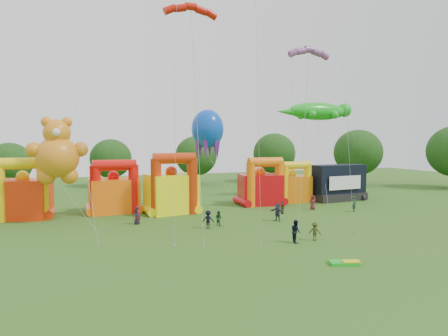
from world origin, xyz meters
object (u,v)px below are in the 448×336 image
object	(u,v)px
bouncy_castle_2	(172,190)
spectator_4	(283,207)
gecko_kite	(321,146)
spectator_0	(137,216)
octopus_kite	(213,150)
stage_trailer	(338,183)
teddy_bear_kite	(65,173)
bouncy_castle_0	(23,196)

from	to	relation	value
bouncy_castle_2	spectator_4	xyz separation A→B (m)	(12.14, -5.36, -1.97)
bouncy_castle_2	gecko_kite	size ratio (longest dim) A/B	0.50
spectator_0	octopus_kite	bearing A→B (deg)	46.19
octopus_kite	spectator_4	distance (m)	11.29
bouncy_castle_2	stage_trailer	distance (m)	25.12
bouncy_castle_2	spectator_4	world-z (taller)	bouncy_castle_2
teddy_bear_kite	spectator_0	size ratio (longest dim) A/B	6.76
bouncy_castle_0	spectator_4	world-z (taller)	bouncy_castle_0
stage_trailer	spectator_4	world-z (taller)	stage_trailer
spectator_4	gecko_kite	bearing A→B (deg)	-169.75
stage_trailer	gecko_kite	size ratio (longest dim) A/B	0.57
bouncy_castle_0	stage_trailer	size ratio (longest dim) A/B	0.82
octopus_kite	spectator_4	world-z (taller)	octopus_kite
bouncy_castle_2	spectator_4	distance (m)	13.41
bouncy_castle_0	stage_trailer	bearing A→B (deg)	-1.57
octopus_kite	spectator_0	world-z (taller)	octopus_kite
bouncy_castle_2	stage_trailer	world-z (taller)	bouncy_castle_2
bouncy_castle_0	gecko_kite	xyz separation A→B (m)	(39.43, 0.39, 5.31)
stage_trailer	octopus_kite	xyz separation A→B (m)	(-19.60, -0.61, 5.07)
bouncy_castle_0	gecko_kite	bearing A→B (deg)	0.57
bouncy_castle_0	spectator_0	distance (m)	13.77
teddy_bear_kite	spectator_4	size ratio (longest dim) A/B	7.17
bouncy_castle_0	stage_trailer	xyz separation A→B (m)	(41.47, -1.14, -0.08)
bouncy_castle_2	gecko_kite	distance (m)	23.79
octopus_kite	bouncy_castle_2	bearing A→B (deg)	-172.60
teddy_bear_kite	gecko_kite	xyz separation A→B (m)	(34.94, 5.19, 2.58)
gecko_kite	teddy_bear_kite	bearing A→B (deg)	-171.55
stage_trailer	octopus_kite	bearing A→B (deg)	-178.22
bouncy_castle_0	octopus_kite	xyz separation A→B (m)	(21.87, -1.75, 4.99)
stage_trailer	teddy_bear_kite	size ratio (longest dim) A/B	0.74
bouncy_castle_2	octopus_kite	size ratio (longest dim) A/B	0.57
spectator_0	spectator_4	bearing A→B (deg)	16.32
stage_trailer	spectator_4	bearing A→B (deg)	-152.71
octopus_kite	teddy_bear_kite	bearing A→B (deg)	-170.06
bouncy_castle_2	spectator_0	bearing A→B (deg)	-134.58
bouncy_castle_0	teddy_bear_kite	size ratio (longest dim) A/B	0.61
bouncy_castle_0	teddy_bear_kite	distance (m)	7.12
stage_trailer	spectator_0	xyz separation A→B (m)	(-30.06, -6.37, -1.69)
bouncy_castle_0	octopus_kite	bearing A→B (deg)	-4.57
bouncy_castle_2	gecko_kite	world-z (taller)	gecko_kite
stage_trailer	spectator_4	xyz separation A→B (m)	(-12.95, -6.68, -1.74)
gecko_kite	octopus_kite	distance (m)	17.69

